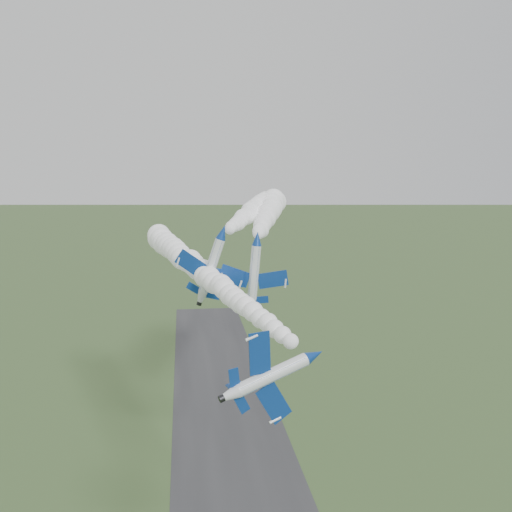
{
  "coord_description": "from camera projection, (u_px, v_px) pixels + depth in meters",
  "views": [
    {
      "loc": [
        -9.09,
        -66.14,
        54.26
      ],
      "look_at": [
        1.88,
        18.27,
        41.92
      ],
      "focal_mm": 40.0,
      "sensor_mm": 36.0,
      "label": 1
    }
  ],
  "objects": [
    {
      "name": "smoke_trail_jet_lead",
      "position": [
        204.0,
        273.0,
        92.41
      ],
      "size": [
        24.14,
        66.44,
        4.85
      ],
      "primitive_type": null,
      "rotation": [
        0.0,
        0.0,
        0.29
      ],
      "color": "white"
    },
    {
      "name": "runway",
      "position": [
        237.0,
        475.0,
        103.29
      ],
      "size": [
        24.0,
        260.0,
        0.04
      ],
      "primitive_type": "cube",
      "color": "#2C2C2F",
      "rests_on": "ground"
    },
    {
      "name": "smoke_trail_jet_pair_right",
      "position": [
        268.0,
        214.0,
        118.86
      ],
      "size": [
        14.7,
        54.43,
        5.66
      ],
      "primitive_type": null,
      "rotation": [
        0.0,
        0.0,
        -0.17
      ],
      "color": "white"
    },
    {
      "name": "jet_pair_left",
      "position": [
        223.0,
        232.0,
        89.55
      ],
      "size": [
        11.08,
        13.61,
        4.51
      ],
      "rotation": [
        0.0,
        0.33,
        -0.28
      ],
      "color": "white"
    },
    {
      "name": "jet_lead",
      "position": [
        315.0,
        355.0,
        59.28
      ],
      "size": [
        5.02,
        11.9,
        9.6
      ],
      "rotation": [
        0.0,
        1.29,
        0.29
      ],
      "color": "white"
    },
    {
      "name": "jet_pair_right",
      "position": [
        257.0,
        238.0,
        89.36
      ],
      "size": [
        11.04,
        13.08,
        3.27
      ],
      "rotation": [
        0.0,
        0.09,
        -0.17
      ],
      "color": "white"
    },
    {
      "name": "smoke_trail_jet_pair_left",
      "position": [
        251.0,
        212.0,
        118.69
      ],
      "size": [
        18.97,
        51.79,
        4.85
      ],
      "primitive_type": null,
      "rotation": [
        0.0,
        0.0,
        -0.28
      ],
      "color": "white"
    }
  ]
}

